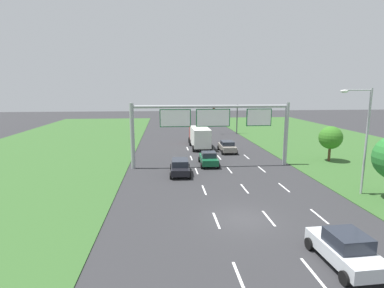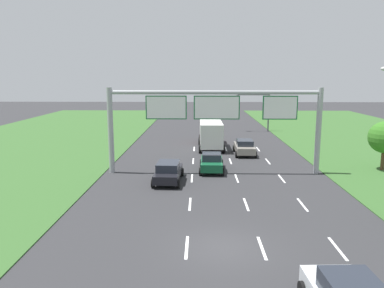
{
  "view_description": "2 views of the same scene",
  "coord_description": "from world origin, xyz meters",
  "px_view_note": "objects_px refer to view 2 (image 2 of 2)",
  "views": [
    {
      "loc": [
        -5.02,
        -18.02,
        8.4
      ],
      "look_at": [
        -1.9,
        15.44,
        2.24
      ],
      "focal_mm": 28.0,
      "sensor_mm": 36.0,
      "label": 1
    },
    {
      "loc": [
        -1.18,
        -16.31,
        7.87
      ],
      "look_at": [
        -1.72,
        10.79,
        2.94
      ],
      "focal_mm": 35.0,
      "sensor_mm": 36.0,
      "label": 2
    }
  ],
  "objects_px": {
    "car_far_ahead": "(168,172)",
    "box_truck": "(211,133)",
    "car_lead_silver": "(212,162)",
    "car_mid_lane": "(244,147)",
    "sign_gantry": "(215,113)",
    "traffic_light_mast": "(255,104)"
  },
  "relations": [
    {
      "from": "car_far_ahead",
      "to": "sign_gantry",
      "type": "bearing_deg",
      "value": 38.69
    },
    {
      "from": "sign_gantry",
      "to": "traffic_light_mast",
      "type": "distance_m",
      "value": 24.92
    },
    {
      "from": "car_lead_silver",
      "to": "box_truck",
      "type": "bearing_deg",
      "value": 90.46
    },
    {
      "from": "traffic_light_mast",
      "to": "car_far_ahead",
      "type": "bearing_deg",
      "value": -111.21
    },
    {
      "from": "car_lead_silver",
      "to": "sign_gantry",
      "type": "height_order",
      "value": "sign_gantry"
    },
    {
      "from": "car_mid_lane",
      "to": "car_far_ahead",
      "type": "bearing_deg",
      "value": -123.97
    },
    {
      "from": "sign_gantry",
      "to": "traffic_light_mast",
      "type": "xyz_separation_m",
      "value": [
        6.73,
        23.97,
        -1.08
      ]
    },
    {
      "from": "car_lead_silver",
      "to": "car_mid_lane",
      "type": "xyz_separation_m",
      "value": [
        3.55,
        6.77,
        0.02
      ]
    },
    {
      "from": "car_mid_lane",
      "to": "box_truck",
      "type": "height_order",
      "value": "box_truck"
    },
    {
      "from": "car_mid_lane",
      "to": "sign_gantry",
      "type": "height_order",
      "value": "sign_gantry"
    },
    {
      "from": "car_mid_lane",
      "to": "car_far_ahead",
      "type": "distance_m",
      "value": 12.23
    },
    {
      "from": "car_lead_silver",
      "to": "box_truck",
      "type": "relative_size",
      "value": 0.52
    },
    {
      "from": "car_far_ahead",
      "to": "traffic_light_mast",
      "type": "relative_size",
      "value": 0.8
    },
    {
      "from": "car_far_ahead",
      "to": "box_truck",
      "type": "bearing_deg",
      "value": 77.83
    },
    {
      "from": "box_truck",
      "to": "sign_gantry",
      "type": "bearing_deg",
      "value": -90.45
    },
    {
      "from": "box_truck",
      "to": "traffic_light_mast",
      "type": "relative_size",
      "value": 1.43
    },
    {
      "from": "box_truck",
      "to": "traffic_light_mast",
      "type": "bearing_deg",
      "value": 61.4
    },
    {
      "from": "car_lead_silver",
      "to": "box_truck",
      "type": "height_order",
      "value": "box_truck"
    },
    {
      "from": "car_mid_lane",
      "to": "car_far_ahead",
      "type": "xyz_separation_m",
      "value": [
        -6.91,
        -10.08,
        0.0
      ]
    },
    {
      "from": "car_mid_lane",
      "to": "traffic_light_mast",
      "type": "distance_m",
      "value": 17.18
    },
    {
      "from": "car_far_ahead",
      "to": "box_truck",
      "type": "relative_size",
      "value": 0.56
    },
    {
      "from": "box_truck",
      "to": "car_lead_silver",
      "type": "bearing_deg",
      "value": -91.75
    }
  ]
}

